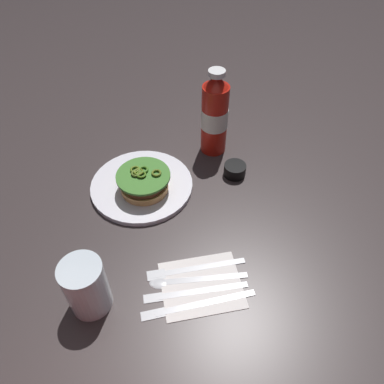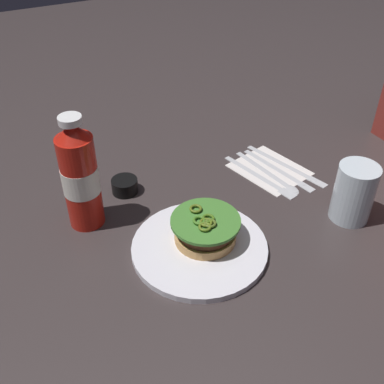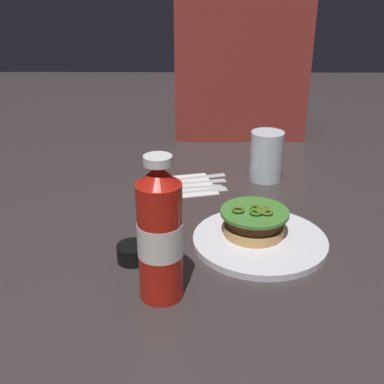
{
  "view_description": "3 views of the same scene",
  "coord_description": "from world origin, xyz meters",
  "views": [
    {
      "loc": [
        -0.05,
        0.51,
        0.64
      ],
      "look_at": [
        -0.02,
        -0.04,
        0.06
      ],
      "focal_mm": 34.69,
      "sensor_mm": 36.0,
      "label": 1
    },
    {
      "loc": [
        0.64,
        -0.39,
        0.6
      ],
      "look_at": [
        0.01,
        -0.07,
        0.05
      ],
      "focal_mm": 43.92,
      "sensor_mm": 36.0,
      "label": 2
    },
    {
      "loc": [
        -0.01,
        -0.89,
        0.46
      ],
      "look_at": [
        -0.02,
        -0.05,
        0.08
      ],
      "focal_mm": 46.47,
      "sensor_mm": 36.0,
      "label": 3
    }
  ],
  "objects": [
    {
      "name": "dinner_plate",
      "position": [
        0.11,
        -0.1,
        0.01
      ],
      "size": [
        0.24,
        0.24,
        0.01
      ],
      "primitive_type": "cylinder",
      "color": "white",
      "rests_on": "ground_plane"
    },
    {
      "name": "steak_knife",
      "position": [
        -0.03,
        0.2,
        0.0
      ],
      "size": [
        0.21,
        0.08,
        0.0
      ],
      "color": "silver",
      "rests_on": "napkin"
    },
    {
      "name": "ground_plane",
      "position": [
        0.0,
        0.0,
        0.0
      ],
      "size": [
        3.0,
        3.0,
        0.0
      ],
      "primitive_type": "plane",
      "color": "#372E2E"
    },
    {
      "name": "condiment_cup",
      "position": [
        -0.12,
        -0.16,
        0.01
      ],
      "size": [
        0.05,
        0.05,
        0.03
      ],
      "primitive_type": "cylinder",
      "color": "black",
      "rests_on": "ground_plane"
    },
    {
      "name": "water_glass",
      "position": [
        0.15,
        0.2,
        0.06
      ],
      "size": [
        0.08,
        0.08,
        0.12
      ],
      "primitive_type": "cylinder",
      "color": "silver",
      "rests_on": "ground_plane"
    },
    {
      "name": "ketchup_bottle",
      "position": [
        -0.06,
        -0.26,
        0.11
      ],
      "size": [
        0.07,
        0.07,
        0.23
      ],
      "color": "red",
      "rests_on": "ground_plane"
    },
    {
      "name": "burger_sandwich",
      "position": [
        0.1,
        -0.09,
        0.04
      ],
      "size": [
        0.12,
        0.12,
        0.05
      ],
      "color": "tan",
      "rests_on": "dinner_plate"
    },
    {
      "name": "fork_utensil",
      "position": [
        -0.02,
        0.12,
        0.0
      ],
      "size": [
        0.2,
        0.06,
        0.0
      ],
      "color": "silver",
      "rests_on": "napkin"
    },
    {
      "name": "spoon_utensil",
      "position": [
        -0.01,
        0.14,
        0.0
      ],
      "size": [
        0.19,
        0.05,
        0.0
      ],
      "color": "silver",
      "rests_on": "napkin"
    },
    {
      "name": "napkin",
      "position": [
        -0.05,
        0.15,
        0.0
      ],
      "size": [
        0.18,
        0.16,
        0.0
      ],
      "primitive_type": "cube",
      "rotation": [
        0.0,
        0.0,
        0.25
      ],
      "color": "white",
      "rests_on": "ground_plane"
    },
    {
      "name": "butter_knife",
      "position": [
        -0.02,
        0.17,
        0.0
      ],
      "size": [
        0.2,
        0.06,
        0.0
      ],
      "color": "silver",
      "rests_on": "napkin"
    }
  ]
}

